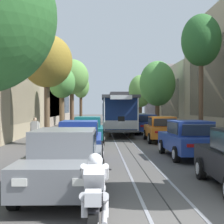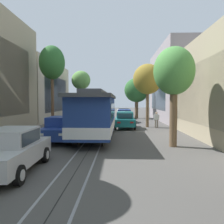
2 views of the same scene
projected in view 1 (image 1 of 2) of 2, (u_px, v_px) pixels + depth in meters
ground_plane at (117, 132)px, 29.78m from camera, size 160.00×160.00×0.00m
trolley_track_rails at (115, 129)px, 33.79m from camera, size 1.14×68.09×0.01m
building_facade_left at (19, 87)px, 33.16m from camera, size 5.26×59.79×9.61m
building_facade_right at (205, 88)px, 34.80m from camera, size 5.32×59.79×9.66m
parked_car_grey_near_left at (64, 161)px, 8.51m from camera, size 2.06×4.39×1.58m
parked_car_blue_second_left at (79, 140)px, 14.15m from camera, size 2.03×4.37×1.58m
parked_car_teal_mid_left at (88, 130)px, 20.60m from camera, size 2.01×4.37×1.58m
parked_car_blue_second_right at (189, 139)px, 14.58m from camera, size 2.07×4.39×1.58m
parked_car_orange_mid_right at (162, 129)px, 21.48m from camera, size 2.09×4.40×1.58m
parked_car_blue_fourth_right at (145, 124)px, 27.90m from camera, size 2.09×4.40×1.58m
parked_car_silver_fifth_right at (138, 121)px, 34.33m from camera, size 2.06×4.39×1.58m
street_tree_kerb_left_second at (47, 62)px, 19.42m from camera, size 2.88×2.65×6.29m
street_tree_kerb_left_mid at (62, 83)px, 29.19m from camera, size 2.29×2.50×5.66m
street_tree_kerb_left_fourth at (72, 77)px, 40.36m from camera, size 3.97×3.25×7.86m
street_tree_kerb_left_far at (81, 87)px, 51.69m from camera, size 2.51×2.17×7.17m
street_tree_kerb_right_second at (201, 41)px, 20.94m from camera, size 2.41×2.61×7.85m
street_tree_kerb_right_mid at (157, 84)px, 35.10m from camera, size 3.66×3.65×6.93m
street_tree_kerb_right_fourth at (140, 91)px, 48.77m from camera, size 3.37×3.09×6.81m
cable_car_trolley at (118, 114)px, 27.26m from camera, size 2.67×9.15×3.28m
motorcycle_with_rider at (95, 198)px, 5.59m from camera, size 0.56×1.99×1.37m
pedestrian_on_left_pavement at (35, 129)px, 20.07m from camera, size 0.55×0.26×1.56m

